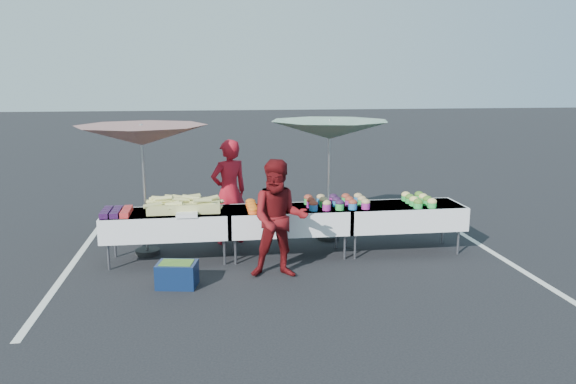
{
  "coord_description": "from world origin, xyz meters",
  "views": [
    {
      "loc": [
        -1.16,
        -8.2,
        2.69
      ],
      "look_at": [
        0.0,
        0.0,
        1.0
      ],
      "focal_mm": 35.0,
      "sensor_mm": 36.0,
      "label": 1
    }
  ],
  "objects": [
    {
      "name": "corn_pile",
      "position": [
        -1.54,
        0.04,
        0.84
      ],
      "size": [
        1.16,
        0.57,
        0.26
      ],
      "color": "tan",
      "rests_on": "table_left"
    },
    {
      "name": "table_right",
      "position": [
        1.8,
        0.0,
        0.58
      ],
      "size": [
        1.86,
        0.81,
        0.75
      ],
      "color": "white",
      "rests_on": "ground"
    },
    {
      "name": "plastic_bags",
      "position": [
        -1.5,
        -0.3,
        0.78
      ],
      "size": [
        0.3,
        0.25,
        0.05
      ],
      "primitive_type": "cube",
      "color": "white",
      "rests_on": "table_left"
    },
    {
      "name": "umbrella_right",
      "position": [
        0.8,
        0.8,
        1.84
      ],
      "size": [
        2.27,
        2.27,
        2.03
      ],
      "rotation": [
        0.0,
        0.0,
        0.16
      ],
      "color": "black",
      "rests_on": "ground"
    },
    {
      "name": "umbrella_left",
      "position": [
        -2.15,
        0.4,
        1.83
      ],
      "size": [
        2.01,
        2.01,
        2.02
      ],
      "rotation": [
        0.0,
        0.0,
        -0.02
      ],
      "color": "black",
      "rests_on": "ground"
    },
    {
      "name": "bean_baskets",
      "position": [
        2.06,
        -0.01,
        0.82
      ],
      "size": [
        0.36,
        0.68,
        0.15
      ],
      "color": "green",
      "rests_on": "table_right"
    },
    {
      "name": "table_center",
      "position": [
        0.0,
        0.0,
        0.58
      ],
      "size": [
        1.86,
        0.81,
        0.75
      ],
      "color": "white",
      "rests_on": "ground"
    },
    {
      "name": "carrot_bowls",
      "position": [
        -0.35,
        -0.01,
        0.8
      ],
      "size": [
        0.55,
        0.69,
        0.11
      ],
      "color": "#FF5C1C",
      "rests_on": "table_center"
    },
    {
      "name": "ground",
      "position": [
        0.0,
        0.0,
        0.0
      ],
      "size": [
        80.0,
        80.0,
        0.0
      ],
      "primitive_type": "plane",
      "color": "black"
    },
    {
      "name": "stripe_right",
      "position": [
        3.2,
        0.0,
        0.0
      ],
      "size": [
        0.1,
        5.0,
        0.0
      ],
      "primitive_type": "cube",
      "color": "silver",
      "rests_on": "ground"
    },
    {
      "name": "stripe_left",
      "position": [
        -3.2,
        0.0,
        0.0
      ],
      "size": [
        0.1,
        5.0,
        0.0
      ],
      "primitive_type": "cube",
      "color": "silver",
      "rests_on": "ground"
    },
    {
      "name": "vendor",
      "position": [
        -0.86,
        0.81,
        0.86
      ],
      "size": [
        0.74,
        0.63,
        1.72
      ],
      "primitive_type": "imported",
      "rotation": [
        0.0,
        0.0,
        3.56
      ],
      "color": "#A91321",
      "rests_on": "ground"
    },
    {
      "name": "berry_punnets",
      "position": [
        -2.51,
        -0.06,
        0.79
      ],
      "size": [
        0.4,
        0.54,
        0.08
      ],
      "color": "black",
      "rests_on": "table_left"
    },
    {
      "name": "potato_cups",
      "position": [
        0.75,
        0.0,
        0.83
      ],
      "size": [
        0.94,
        0.58,
        0.16
      ],
      "color": "#2467A9",
      "rests_on": "table_right"
    },
    {
      "name": "table_left",
      "position": [
        -1.8,
        0.0,
        0.58
      ],
      "size": [
        1.86,
        0.81,
        0.75
      ],
      "color": "white",
      "rests_on": "ground"
    },
    {
      "name": "customer",
      "position": [
        -0.25,
        -0.89,
        0.81
      ],
      "size": [
        0.84,
        0.69,
        1.63
      ],
      "primitive_type": "imported",
      "rotation": [
        0.0,
        0.0,
        -0.09
      ],
      "color": "#600E11",
      "rests_on": "ground"
    },
    {
      "name": "storage_bin",
      "position": [
        -1.62,
        -1.09,
        0.17
      ],
      "size": [
        0.57,
        0.46,
        0.33
      ],
      "rotation": [
        0.0,
        0.0,
        -0.19
      ],
      "color": "#0C1C3E",
      "rests_on": "ground"
    }
  ]
}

